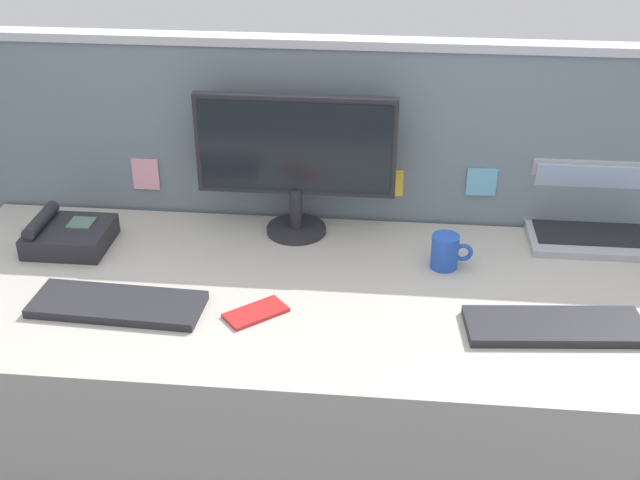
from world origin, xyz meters
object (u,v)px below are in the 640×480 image
object	(u,v)px
laptop	(590,218)
keyboard_main	(555,326)
keyboard_spare	(118,304)
cell_phone_red_case	(256,313)
desktop_monitor	(296,154)
desk_phone	(68,235)
coffee_mug	(446,252)

from	to	relation	value
laptop	keyboard_main	world-z (taller)	laptop
keyboard_spare	cell_phone_red_case	size ratio (longest dim) A/B	2.78
keyboard_main	cell_phone_red_case	xyz separation A→B (m)	(-0.71, -0.00, -0.01)
desktop_monitor	keyboard_main	bearing A→B (deg)	-33.17
keyboard_spare	cell_phone_red_case	world-z (taller)	keyboard_spare
desk_phone	coffee_mug	xyz separation A→B (m)	(1.04, -0.01, 0.01)
desktop_monitor	desk_phone	xyz separation A→B (m)	(-0.62, -0.15, -0.21)
cell_phone_red_case	coffee_mug	bearing A→B (deg)	79.86
laptop	keyboard_main	xyz separation A→B (m)	(-0.17, -0.49, -0.04)
laptop	keyboard_main	distance (m)	0.52
desktop_monitor	keyboard_main	size ratio (longest dim) A/B	1.33
desktop_monitor	keyboard_main	xyz separation A→B (m)	(0.67, -0.44, -0.23)
desk_phone	coffee_mug	world-z (taller)	same
desk_phone	keyboard_spare	world-z (taller)	desk_phone
laptop	cell_phone_red_case	size ratio (longest dim) A/B	2.28
cell_phone_red_case	coffee_mug	xyz separation A→B (m)	(0.47, 0.27, 0.04)
laptop	keyboard_spare	distance (m)	1.32
keyboard_spare	keyboard_main	bearing A→B (deg)	3.12
coffee_mug	desk_phone	bearing A→B (deg)	179.23
keyboard_spare	desk_phone	bearing A→B (deg)	131.42
desk_phone	keyboard_spare	distance (m)	0.38
cell_phone_red_case	coffee_mug	size ratio (longest dim) A/B	1.37
desktop_monitor	keyboard_spare	world-z (taller)	desktop_monitor
laptop	keyboard_spare	bearing A→B (deg)	-157.79
desk_phone	desktop_monitor	bearing A→B (deg)	13.70
cell_phone_red_case	coffee_mug	distance (m)	0.54
desktop_monitor	desk_phone	distance (m)	0.67
desktop_monitor	coffee_mug	size ratio (longest dim) A/B	5.02
desktop_monitor	desk_phone	bearing A→B (deg)	-166.30
desktop_monitor	coffee_mug	bearing A→B (deg)	-21.58
desk_phone	keyboard_spare	bearing A→B (deg)	-51.16
keyboard_main	cell_phone_red_case	distance (m)	0.71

